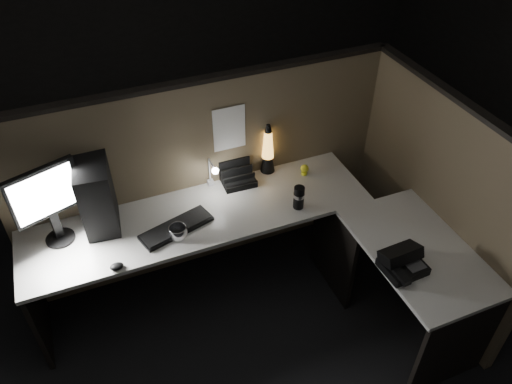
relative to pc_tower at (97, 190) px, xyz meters
name	(u,v)px	position (x,y,z in m)	size (l,w,h in m)	color
floor	(255,344)	(0.74, -0.81, -0.96)	(6.00, 6.00, 0.00)	black
room_shell	(255,147)	(0.74, -0.81, 0.66)	(6.00, 6.00, 6.00)	silver
partition_back	(206,178)	(0.74, 0.12, -0.21)	(2.66, 0.06, 1.50)	brown
partition_right	(433,203)	(2.07, -0.71, -0.21)	(0.06, 1.66, 1.50)	brown
desk	(266,253)	(0.92, -0.56, -0.38)	(2.60, 1.60, 0.73)	beige
pc_tower	(97,190)	(0.00, 0.00, 0.00)	(0.20, 0.44, 0.46)	black
monitor	(47,199)	(-0.28, -0.08, 0.09)	(0.40, 0.19, 0.53)	black
keyboard	(176,228)	(0.41, -0.28, -0.22)	(0.47, 0.16, 0.02)	black
mouse	(117,266)	(0.00, -0.47, -0.22)	(0.08, 0.06, 0.03)	black
clip_lamp	(213,174)	(0.76, 0.00, -0.09)	(0.05, 0.18, 0.24)	white
organizer	(237,177)	(0.94, 0.02, -0.19)	(0.23, 0.21, 0.17)	black
lava_lamp	(268,152)	(1.19, 0.06, -0.07)	(0.10, 0.10, 0.39)	black
travel_mug	(299,197)	(1.22, -0.38, -0.15)	(0.07, 0.07, 0.17)	black
steel_mug	(178,233)	(0.40, -0.37, -0.18)	(0.12, 0.12, 0.10)	#B8B8BF
figurine	(305,169)	(1.42, -0.08, -0.18)	(0.06, 0.06, 0.06)	yellow
pinned_paper	(229,129)	(0.92, 0.08, 0.18)	(0.23, 0.00, 0.32)	white
desk_phone	(402,262)	(1.54, -1.10, -0.18)	(0.25, 0.26, 0.14)	black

